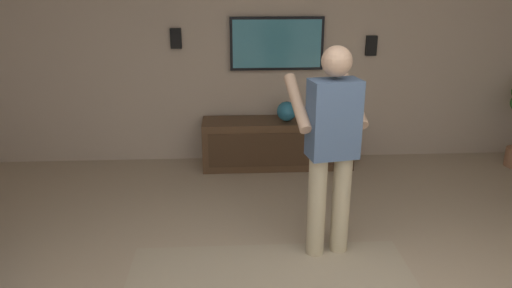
{
  "coord_description": "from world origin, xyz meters",
  "views": [
    {
      "loc": [
        -2.04,
        0.46,
        2.1
      ],
      "look_at": [
        1.35,
        0.27,
        0.91
      ],
      "focal_mm": 33.96,
      "sensor_mm": 36.0,
      "label": 1
    }
  ],
  "objects_px": {
    "media_console": "(277,143)",
    "wall_speaker_right": "(176,38)",
    "wall_speaker_left": "(371,46)",
    "tv": "(277,44)",
    "vase_round": "(287,111)",
    "person_standing": "(331,141)"
  },
  "relations": [
    {
      "from": "media_console",
      "to": "wall_speaker_left",
      "type": "relative_size",
      "value": 7.73
    },
    {
      "from": "media_console",
      "to": "wall_speaker_right",
      "type": "height_order",
      "value": "wall_speaker_right"
    },
    {
      "from": "media_console",
      "to": "wall_speaker_left",
      "type": "height_order",
      "value": "wall_speaker_left"
    },
    {
      "from": "vase_round",
      "to": "wall_speaker_left",
      "type": "height_order",
      "value": "wall_speaker_left"
    },
    {
      "from": "media_console",
      "to": "person_standing",
      "type": "distance_m",
      "value": 1.98
    },
    {
      "from": "media_console",
      "to": "person_standing",
      "type": "xyz_separation_m",
      "value": [
        -1.85,
        -0.21,
        0.66
      ]
    },
    {
      "from": "person_standing",
      "to": "vase_round",
      "type": "relative_size",
      "value": 7.45
    },
    {
      "from": "wall_speaker_left",
      "to": "wall_speaker_right",
      "type": "relative_size",
      "value": 1.0
    },
    {
      "from": "person_standing",
      "to": "vase_round",
      "type": "bearing_deg",
      "value": -6.59
    },
    {
      "from": "person_standing",
      "to": "wall_speaker_left",
      "type": "distance_m",
      "value": 2.31
    },
    {
      "from": "person_standing",
      "to": "vase_round",
      "type": "height_order",
      "value": "person_standing"
    },
    {
      "from": "media_console",
      "to": "wall_speaker_right",
      "type": "distance_m",
      "value": 1.63
    },
    {
      "from": "tv",
      "to": "wall_speaker_right",
      "type": "bearing_deg",
      "value": -90.67
    },
    {
      "from": "tv",
      "to": "vase_round",
      "type": "bearing_deg",
      "value": 19.47
    },
    {
      "from": "media_console",
      "to": "vase_round",
      "type": "xyz_separation_m",
      "value": [
        -0.03,
        -0.09,
        0.39
      ]
    },
    {
      "from": "vase_round",
      "to": "wall_speaker_right",
      "type": "distance_m",
      "value": 1.47
    },
    {
      "from": "vase_round",
      "to": "wall_speaker_left",
      "type": "bearing_deg",
      "value": -74.14
    },
    {
      "from": "media_console",
      "to": "wall_speaker_left",
      "type": "distance_m",
      "value": 1.53
    },
    {
      "from": "vase_round",
      "to": "media_console",
      "type": "bearing_deg",
      "value": 74.85
    },
    {
      "from": "tv",
      "to": "person_standing",
      "type": "bearing_deg",
      "value": 5.78
    },
    {
      "from": "media_console",
      "to": "wall_speaker_right",
      "type": "xyz_separation_m",
      "value": [
        0.25,
        1.12,
        1.16
      ]
    },
    {
      "from": "person_standing",
      "to": "wall_speaker_right",
      "type": "relative_size",
      "value": 7.45
    }
  ]
}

